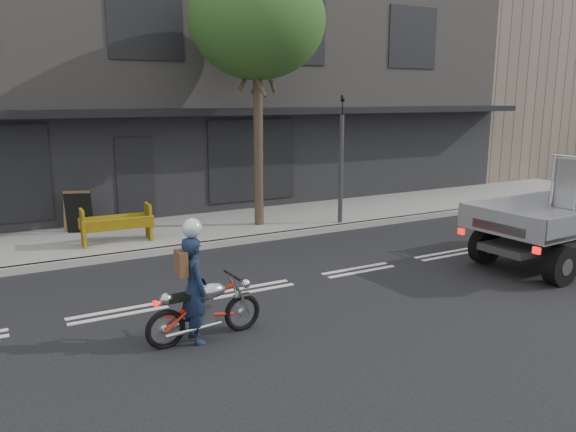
# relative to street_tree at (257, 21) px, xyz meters

# --- Properties ---
(ground) EXTENTS (80.00, 80.00, 0.00)m
(ground) POSITION_rel_street_tree_xyz_m (-2.20, -4.20, -5.28)
(ground) COLOR black
(ground) RESTS_ON ground
(sidewalk) EXTENTS (32.00, 3.20, 0.15)m
(sidewalk) POSITION_rel_street_tree_xyz_m (-2.20, 0.50, -5.20)
(sidewalk) COLOR gray
(sidewalk) RESTS_ON ground
(kerb) EXTENTS (32.00, 0.20, 0.15)m
(kerb) POSITION_rel_street_tree_xyz_m (-2.20, -1.10, -5.20)
(kerb) COLOR gray
(kerb) RESTS_ON ground
(building_main) EXTENTS (26.00, 10.00, 8.00)m
(building_main) POSITION_rel_street_tree_xyz_m (-2.20, 7.10, -1.28)
(building_main) COLOR slate
(building_main) RESTS_ON ground
(building_neighbour) EXTENTS (14.00, 10.00, 10.00)m
(building_neighbour) POSITION_rel_street_tree_xyz_m (17.80, 7.10, -0.28)
(building_neighbour) COLOR brown
(building_neighbour) RESTS_ON ground
(street_tree) EXTENTS (3.40, 3.40, 6.74)m
(street_tree) POSITION_rel_street_tree_xyz_m (0.00, 0.00, 0.00)
(street_tree) COLOR #382B21
(street_tree) RESTS_ON ground
(traffic_light_pole) EXTENTS (0.12, 0.12, 3.50)m
(traffic_light_pole) POSITION_rel_street_tree_xyz_m (2.00, -0.85, -3.63)
(traffic_light_pole) COLOR #2D2D30
(traffic_light_pole) RESTS_ON ground
(motorcycle) EXTENTS (1.78, 0.52, 0.92)m
(motorcycle) POSITION_rel_street_tree_xyz_m (-3.69, -5.81, -4.81)
(motorcycle) COLOR black
(motorcycle) RESTS_ON ground
(rider) EXTENTS (0.40, 0.58, 1.55)m
(rider) POSITION_rel_street_tree_xyz_m (-3.84, -5.81, -4.50)
(rider) COLOR #141E37
(rider) RESTS_ON ground
(construction_barrier) EXTENTS (1.61, 0.71, 0.89)m
(construction_barrier) POSITION_rel_street_tree_xyz_m (-3.71, -0.38, -4.68)
(construction_barrier) COLOR yellow
(construction_barrier) RESTS_ON sidewalk
(sandwich_board) EXTENTS (0.75, 0.63, 1.01)m
(sandwich_board) POSITION_rel_street_tree_xyz_m (-4.32, 1.20, -4.62)
(sandwich_board) COLOR black
(sandwich_board) RESTS_ON sidewalk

